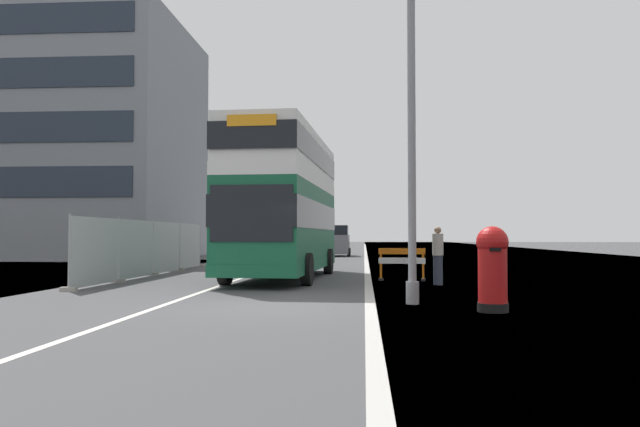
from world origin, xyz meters
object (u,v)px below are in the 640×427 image
at_px(red_pillar_postbox, 493,265).
at_px(pedestrian_at_kerb, 438,255).
at_px(car_receding_mid, 337,242).
at_px(lamppost_foreground, 412,119).
at_px(roadworks_barrier, 402,261).
at_px(double_decker_bus, 284,203).
at_px(car_oncoming_near, 272,243).

distance_m(red_pillar_postbox, pedestrian_at_kerb, 6.83).
height_order(car_receding_mid, pedestrian_at_kerb, car_receding_mid).
xyz_separation_m(lamppost_foreground, roadworks_barrier, (0.20, 7.25, -3.46)).
relative_size(roadworks_barrier, car_receding_mid, 0.38).
relative_size(red_pillar_postbox, car_receding_mid, 0.41).
xyz_separation_m(double_decker_bus, lamppost_foreground, (3.90, -8.03, 1.45)).
relative_size(double_decker_bus, car_oncoming_near, 2.51).
relative_size(roadworks_barrier, pedestrian_at_kerb, 0.88).
bearing_deg(red_pillar_postbox, car_receding_mid, 97.61).
bearing_deg(lamppost_foreground, car_oncoming_near, 105.75).
relative_size(car_receding_mid, pedestrian_at_kerb, 2.31).
height_order(roadworks_barrier, pedestrian_at_kerb, pedestrian_at_kerb).
bearing_deg(red_pillar_postbox, double_decker_bus, 119.95).
bearing_deg(double_decker_bus, car_receding_mid, 88.03).
bearing_deg(lamppost_foreground, red_pillar_postbox, -41.58).
bearing_deg(red_pillar_postbox, car_oncoming_near, 108.11).
bearing_deg(roadworks_barrier, lamppost_foreground, -91.60).
height_order(car_oncoming_near, car_receding_mid, car_oncoming_near).
height_order(double_decker_bus, roadworks_barrier, double_decker_bus).
relative_size(lamppost_foreground, red_pillar_postbox, 5.11).
bearing_deg(pedestrian_at_kerb, roadworks_barrier, 119.79).
distance_m(car_receding_mid, pedestrian_at_kerb, 27.51).
relative_size(red_pillar_postbox, roadworks_barrier, 1.07).
height_order(red_pillar_postbox, car_oncoming_near, car_oncoming_near).
xyz_separation_m(roadworks_barrier, car_receding_mid, (-3.26, 25.43, 0.40)).
distance_m(lamppost_foreground, car_receding_mid, 32.96).
bearing_deg(lamppost_foreground, double_decker_bus, 115.91).
bearing_deg(car_receding_mid, double_decker_bus, -91.97).
distance_m(double_decker_bus, pedestrian_at_kerb, 5.97).
distance_m(lamppost_foreground, roadworks_barrier, 8.03).
bearing_deg(pedestrian_at_kerb, lamppost_foreground, -102.36).
relative_size(double_decker_bus, red_pillar_postbox, 5.99).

